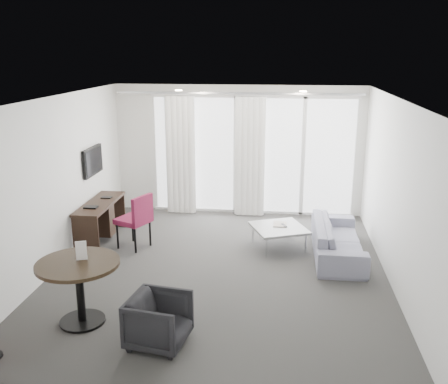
# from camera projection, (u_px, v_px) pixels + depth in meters

# --- Properties ---
(floor) EXTENTS (5.00, 6.00, 0.00)m
(floor) POSITION_uv_depth(u_px,v_px,m) (219.00, 272.00, 7.56)
(floor) COLOR #3A3836
(floor) RESTS_ON ground
(ceiling) EXTENTS (5.00, 6.00, 0.00)m
(ceiling) POSITION_uv_depth(u_px,v_px,m) (219.00, 99.00, 6.85)
(ceiling) COLOR white
(ceiling) RESTS_ON ground
(wall_left) EXTENTS (0.00, 6.00, 2.60)m
(wall_left) POSITION_uv_depth(u_px,v_px,m) (54.00, 185.00, 7.50)
(wall_left) COLOR silver
(wall_left) RESTS_ON ground
(wall_right) EXTENTS (0.00, 6.00, 2.60)m
(wall_right) POSITION_uv_depth(u_px,v_px,m) (397.00, 196.00, 6.92)
(wall_right) COLOR silver
(wall_right) RESTS_ON ground
(wall_front) EXTENTS (5.00, 0.00, 2.60)m
(wall_front) POSITION_uv_depth(u_px,v_px,m) (175.00, 282.00, 4.34)
(wall_front) COLOR silver
(wall_front) RESTS_ON ground
(window_panel) EXTENTS (4.00, 0.02, 2.38)m
(window_panel) POSITION_uv_depth(u_px,v_px,m) (253.00, 156.00, 10.05)
(window_panel) COLOR white
(window_panel) RESTS_ON ground
(window_frame) EXTENTS (4.10, 0.06, 2.44)m
(window_frame) POSITION_uv_depth(u_px,v_px,m) (253.00, 156.00, 10.04)
(window_frame) COLOR white
(window_frame) RESTS_ON ground
(curtain_left) EXTENTS (0.60, 0.20, 2.38)m
(curtain_left) POSITION_uv_depth(u_px,v_px,m) (181.00, 156.00, 10.06)
(curtain_left) COLOR white
(curtain_left) RESTS_ON ground
(curtain_right) EXTENTS (0.60, 0.20, 2.38)m
(curtain_right) POSITION_uv_depth(u_px,v_px,m) (250.00, 157.00, 9.90)
(curtain_right) COLOR white
(curtain_right) RESTS_ON ground
(curtain_track) EXTENTS (4.80, 0.04, 0.04)m
(curtain_track) POSITION_uv_depth(u_px,v_px,m) (238.00, 93.00, 9.59)
(curtain_track) COLOR #B2B2B7
(curtain_track) RESTS_ON ceiling
(downlight_a) EXTENTS (0.12, 0.12, 0.02)m
(downlight_a) POSITION_uv_depth(u_px,v_px,m) (179.00, 90.00, 8.49)
(downlight_a) COLOR #FFE0B2
(downlight_a) RESTS_ON ceiling
(downlight_b) EXTENTS (0.12, 0.12, 0.02)m
(downlight_b) POSITION_uv_depth(u_px,v_px,m) (303.00, 91.00, 8.24)
(downlight_b) COLOR #FFE0B2
(downlight_b) RESTS_ON ceiling
(desk) EXTENTS (0.46, 1.47, 0.69)m
(desk) POSITION_uv_depth(u_px,v_px,m) (101.00, 221.00, 8.78)
(desk) COLOR black
(desk) RESTS_ON floor
(tv) EXTENTS (0.05, 0.80, 0.50)m
(tv) POSITION_uv_depth(u_px,v_px,m) (93.00, 161.00, 8.86)
(tv) COLOR black
(tv) RESTS_ON wall_left
(desk_chair) EXTENTS (0.67, 0.65, 0.94)m
(desk_chair) POSITION_uv_depth(u_px,v_px,m) (133.00, 221.00, 8.42)
(desk_chair) COLOR maroon
(desk_chair) RESTS_ON floor
(round_table) EXTENTS (1.31, 1.31, 0.80)m
(round_table) POSITION_uv_depth(u_px,v_px,m) (80.00, 292.00, 6.08)
(round_table) COLOR black
(round_table) RESTS_ON floor
(menu_card) EXTENTS (0.13, 0.06, 0.24)m
(menu_card) POSITION_uv_depth(u_px,v_px,m) (82.00, 266.00, 6.06)
(menu_card) COLOR white
(menu_card) RESTS_ON round_table
(tub_armchair) EXTENTS (0.74, 0.73, 0.59)m
(tub_armchair) POSITION_uv_depth(u_px,v_px,m) (159.00, 321.00, 5.64)
(tub_armchair) COLOR black
(tub_armchair) RESTS_ON floor
(coffee_table) EXTENTS (1.09, 1.09, 0.37)m
(coffee_table) POSITION_uv_depth(u_px,v_px,m) (279.00, 237.00, 8.47)
(coffee_table) COLOR gray
(coffee_table) RESTS_ON floor
(remote) EXTENTS (0.12, 0.18, 0.02)m
(remote) POSITION_uv_depth(u_px,v_px,m) (284.00, 227.00, 8.46)
(remote) COLOR black
(remote) RESTS_ON coffee_table
(magazine) EXTENTS (0.25, 0.31, 0.02)m
(magazine) POSITION_uv_depth(u_px,v_px,m) (280.00, 225.00, 8.52)
(magazine) COLOR gray
(magazine) RESTS_ON coffee_table
(sofa) EXTENTS (0.75, 1.93, 0.56)m
(sofa) POSITION_uv_depth(u_px,v_px,m) (338.00, 239.00, 8.12)
(sofa) COLOR gray
(sofa) RESTS_ON floor
(terrace_slab) EXTENTS (5.60, 3.00, 0.12)m
(terrace_slab) POSITION_uv_depth(u_px,v_px,m) (256.00, 195.00, 11.84)
(terrace_slab) COLOR #4D4D50
(terrace_slab) RESTS_ON ground
(rattan_chair_a) EXTENTS (0.73, 0.73, 0.85)m
(rattan_chair_a) POSITION_uv_depth(u_px,v_px,m) (292.00, 173.00, 11.94)
(rattan_chair_a) COLOR brown
(rattan_chair_a) RESTS_ON terrace_slab
(rattan_chair_b) EXTENTS (0.71, 0.71, 0.85)m
(rattan_chair_b) POSITION_uv_depth(u_px,v_px,m) (334.00, 178.00, 11.41)
(rattan_chair_b) COLOR brown
(rattan_chair_b) RESTS_ON terrace_slab
(rattan_table) EXTENTS (0.47, 0.47, 0.45)m
(rattan_table) POSITION_uv_depth(u_px,v_px,m) (318.00, 188.00, 11.34)
(rattan_table) COLOR brown
(rattan_table) RESTS_ON terrace_slab
(balustrade) EXTENTS (5.50, 0.06, 1.05)m
(balustrade) POSITION_uv_depth(u_px,v_px,m) (260.00, 159.00, 13.07)
(balustrade) COLOR #B2B2B7
(balustrade) RESTS_ON terrace_slab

